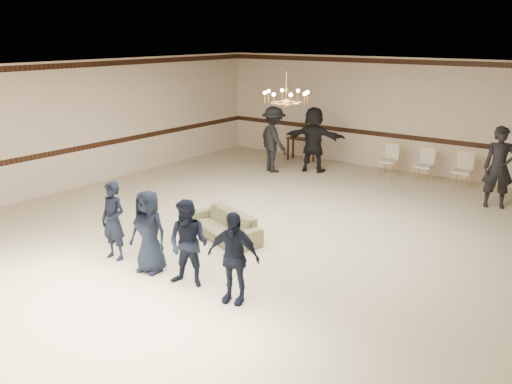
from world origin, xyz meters
TOP-DOWN VIEW (x-y plane):
  - room at (0.00, 0.00)m, footprint 12.01×14.01m
  - chair_rail at (0.00, 6.99)m, footprint 12.00×0.02m
  - crown_molding at (0.00, 6.99)m, footprint 12.00×0.02m
  - chandelier at (0.00, 1.00)m, footprint 0.94×0.94m
  - boy_a at (-1.48, -2.16)m, footprint 0.53×0.37m
  - boy_b at (-0.58, -2.16)m, footprint 0.75×0.55m
  - boy_c at (0.32, -2.16)m, footprint 0.80×0.69m
  - boy_d at (1.22, -2.16)m, footprint 0.88×0.54m
  - settee at (-0.62, -0.22)m, footprint 1.91×1.24m
  - adult_left at (-2.88, 4.71)m, footprint 1.39×1.16m
  - adult_mid at (-1.98, 5.41)m, footprint 1.82×1.00m
  - adult_right at (3.12, 5.01)m, footprint 0.80×0.66m
  - banquet_chair_left at (0.00, 6.15)m, footprint 0.44×0.44m
  - banquet_chair_mid at (1.00, 6.15)m, footprint 0.47×0.47m
  - banquet_chair_right at (2.00, 6.15)m, footprint 0.47×0.47m
  - console_table at (-3.00, 6.35)m, footprint 0.87×0.40m

SIDE VIEW (x-z plane):
  - settee at x=-0.62m, z-range 0.00..0.52m
  - console_table at x=-3.00m, z-range 0.00..0.72m
  - banquet_chair_left at x=0.00m, z-range 0.00..0.91m
  - banquet_chair_mid at x=1.00m, z-range 0.00..0.91m
  - banquet_chair_right at x=2.00m, z-range 0.00..0.91m
  - boy_a at x=-1.48m, z-range 0.00..1.41m
  - boy_b at x=-0.58m, z-range 0.00..1.41m
  - boy_c at x=0.32m, z-range 0.00..1.41m
  - boy_d at x=1.22m, z-range 0.00..1.41m
  - adult_left at x=-2.88m, z-range 0.00..1.87m
  - adult_mid at x=-1.98m, z-range 0.00..1.87m
  - adult_right at x=3.12m, z-range 0.00..1.87m
  - chair_rail at x=0.00m, z-range 0.93..1.07m
  - room at x=0.00m, z-range -0.01..3.20m
  - chandelier at x=0.00m, z-range 2.43..3.32m
  - crown_molding at x=0.00m, z-range 3.01..3.15m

